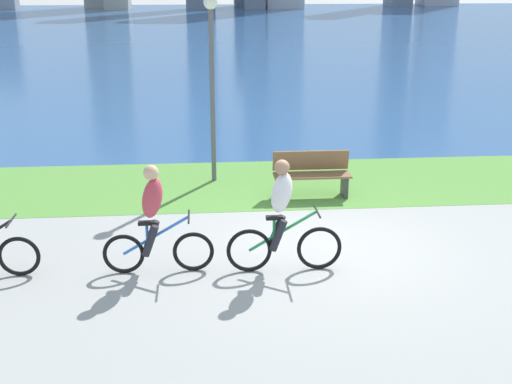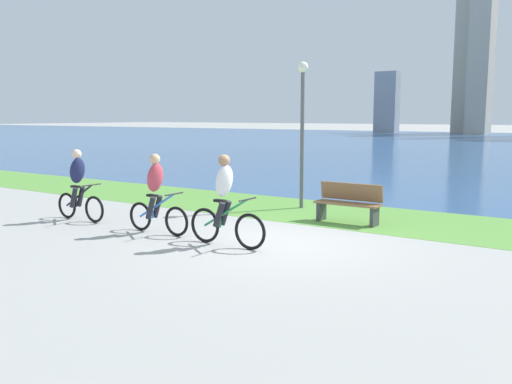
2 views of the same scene
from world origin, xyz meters
TOP-DOWN VIEW (x-y plane):
  - ground_plane at (0.00, 0.00)m, footprint 300.00×300.00m
  - grass_strip_bayside at (0.00, 3.39)m, footprint 120.00×3.33m
  - bay_water_surface at (0.00, 40.73)m, footprint 300.00×71.34m
  - cyclist_lead at (-0.73, -0.81)m, footprint 1.71×0.52m
  - cyclist_trailing at (-2.58, -0.71)m, footprint 1.63×0.52m
  - bench_near_path at (0.26, 2.51)m, footprint 1.50×0.47m
  - lamppost_tall at (-1.62, 3.71)m, footprint 0.28×0.28m

SIDE VIEW (x-z plane):
  - ground_plane at x=0.00m, z-range 0.00..0.00m
  - bay_water_surface at x=0.00m, z-range 0.00..0.00m
  - grass_strip_bayside at x=0.00m, z-range 0.00..0.01m
  - bench_near_path at x=0.26m, z-range 0.00..0.90m
  - cyclist_trailing at x=-2.58m, z-range 0.00..1.65m
  - cyclist_lead at x=-0.73m, z-range -0.01..1.70m
  - lamppost_tall at x=-1.62m, z-range 0.60..4.38m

